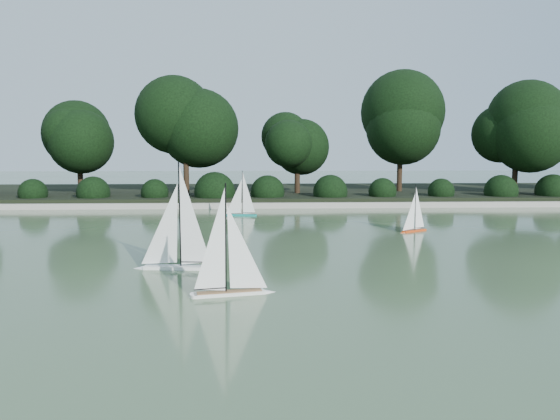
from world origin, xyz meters
The scene contains 10 objects.
ground centered at (0.00, 0.00, 0.00)m, with size 80.00×80.00×0.00m, color #354A2C.
pond_coping centered at (0.00, 9.00, 0.09)m, with size 40.00×0.35×0.18m, color gray.
far_bank centered at (0.00, 13.00, 0.15)m, with size 40.00×8.00×0.30m, color black.
tree_line centered at (1.23, 11.44, 2.64)m, with size 26.31×3.93×4.39m.
shrub_hedge centered at (0.00, 9.90, 0.45)m, with size 29.10×1.10×1.10m.
sailboat_white_a centered at (-1.90, -0.01, 0.28)m, with size 1.33×0.34×1.81m.
sailboat_white_b centered at (-0.82, -1.61, 0.24)m, with size 1.15×0.40×1.57m.
sailboat_orange centered at (3.08, 3.73, 0.18)m, with size 0.78×0.54×1.17m.
sailboat_teal centered at (-1.03, 7.02, 0.22)m, with size 1.02×0.31×1.38m.
race_buoy centered at (-0.87, 0.30, 0.00)m, with size 0.17×0.17×0.17m, color #FF3A0D.
Camera 1 is at (-0.57, -8.64, 1.90)m, focal length 35.00 mm.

